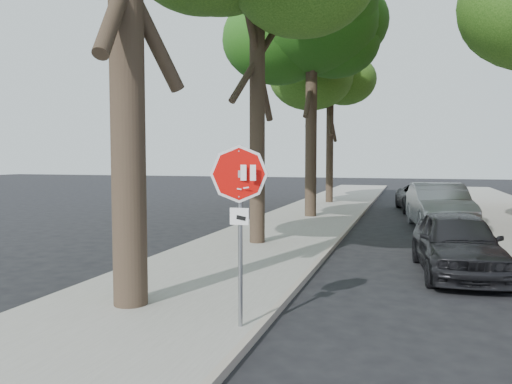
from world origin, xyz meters
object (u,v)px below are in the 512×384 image
car_b (439,207)px  tree_far (330,74)px  tree_mid_b (312,27)px  stop_sign (240,200)px  car_a (457,243)px  car_d (424,198)px

car_b → tree_far: bearing=113.8°
car_b → tree_mid_b: bearing=152.2°
stop_sign → tree_mid_b: tree_mid_b is taller
tree_mid_b → car_a: 12.76m
tree_far → tree_mid_b: bearing=-87.6°
car_b → car_d: size_ratio=1.04×
car_d → stop_sign: bearing=-106.3°
stop_sign → tree_far: size_ratio=0.28×
tree_far → car_b: 12.17m
tree_far → car_a: tree_far is taller
stop_sign → tree_far: tree_far is taller
stop_sign → tree_mid_b: bearing=96.9°
tree_far → car_a: bearing=-71.8°
tree_far → car_d: 8.63m
tree_far → car_a: size_ratio=2.28×
stop_sign → car_b: size_ratio=0.52×
car_a → tree_mid_b: bearing=113.3°
car_a → car_d: (-0.37, 13.48, -0.03)m
tree_mid_b → car_a: bearing=-61.3°
car_d → car_b: bearing=-93.8°
car_a → car_d: car_a is taller
car_a → car_d: size_ratio=0.85×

